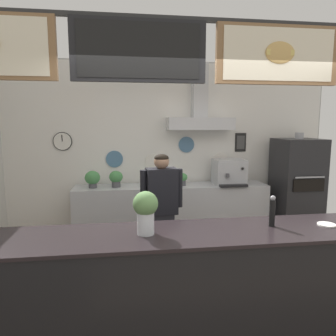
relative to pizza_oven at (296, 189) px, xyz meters
The scene contains 14 objects.
ground_plane 3.03m from the pizza_oven, 136.42° to the right, with size 6.65×6.65×0.00m, color brown.
back_wall_assembly 2.23m from the pizza_oven, 169.96° to the left, with size 5.54×2.77×2.97m.
service_counter 3.13m from the pizza_oven, 132.57° to the right, with size 4.20×0.70×1.02m.
back_prep_counter 2.15m from the pizza_oven, behind, with size 3.16×0.54×0.94m.
pizza_oven is the anchor object (origin of this frame).
shop_worker 2.67m from the pizza_oven, 155.12° to the right, with size 0.53×0.26×1.58m.
espresso_machine 1.19m from the pizza_oven, behind, with size 0.50×0.50×0.41m.
potted_basil 3.02m from the pizza_oven, behind, with size 0.21×0.21×0.26m.
potted_rosemary 1.94m from the pizza_oven, behind, with size 0.15×0.15×0.21m.
potted_thyme 3.38m from the pizza_oven, behind, with size 0.24×0.24×0.27m.
potted_sage 2.49m from the pizza_oven, behind, with size 0.20×0.20×0.22m.
pepper_grinder 2.74m from the pizza_oven, 124.50° to the right, with size 0.05×0.05×0.29m.
condiment_plate 2.51m from the pizza_oven, 114.17° to the right, with size 0.16×0.16×0.01m.
basil_vase 3.55m from the pizza_oven, 139.64° to the right, with size 0.21×0.21×0.37m.
Camera 1 is at (-0.75, -2.83, 1.96)m, focal length 33.44 mm.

